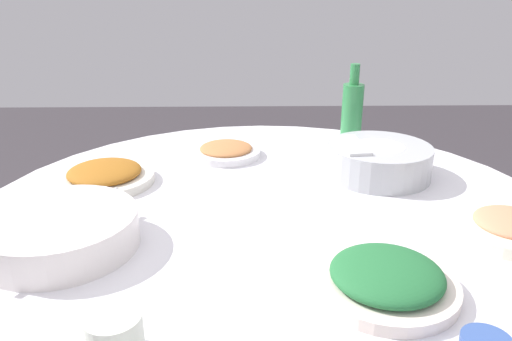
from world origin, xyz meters
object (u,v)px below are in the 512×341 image
(dish_greens, at_px, (386,279))
(tea_cup_side, at_px, (115,336))
(green_bottle, at_px, (352,110))
(rice_bowl, at_px, (379,160))
(dish_stirfry, at_px, (105,175))
(round_dining_table, at_px, (268,251))
(soup_bowl, at_px, (60,233))
(dish_shrimp, at_px, (512,227))
(dish_tofu_braise, at_px, (226,151))

(dish_greens, xyz_separation_m, tea_cup_side, (0.14, -0.41, 0.01))
(green_bottle, xyz_separation_m, tea_cup_side, (0.95, -0.51, -0.06))
(rice_bowl, height_order, dish_stirfry, rice_bowl)
(round_dining_table, xyz_separation_m, dish_stirfry, (-0.16, -0.40, 0.13))
(soup_bowl, bearing_deg, dish_greens, 75.25)
(dish_stirfry, relative_size, tea_cup_side, 3.10)
(dish_stirfry, bearing_deg, dish_greens, 51.02)
(soup_bowl, relative_size, dish_stirfry, 1.20)
(dish_shrimp, relative_size, green_bottle, 0.93)
(dish_greens, distance_m, green_bottle, 0.82)
(dish_shrimp, relative_size, dish_stirfry, 0.91)
(round_dining_table, height_order, dish_greens, dish_greens)
(round_dining_table, relative_size, tea_cup_side, 16.89)
(round_dining_table, xyz_separation_m, dish_shrimp, (0.13, 0.48, 0.12))
(round_dining_table, bearing_deg, dish_greens, 29.94)
(green_bottle, relative_size, tea_cup_side, 3.06)
(dish_shrimp, height_order, green_bottle, green_bottle)
(rice_bowl, relative_size, green_bottle, 1.11)
(dish_tofu_braise, relative_size, dish_shrimp, 0.89)
(rice_bowl, distance_m, tea_cup_side, 0.83)
(soup_bowl, relative_size, dish_greens, 1.24)
(rice_bowl, relative_size, dish_shrimp, 1.19)
(dish_shrimp, relative_size, dish_greens, 0.94)
(soup_bowl, height_order, dish_stirfry, soup_bowl)
(dish_stirfry, height_order, tea_cup_side, tea_cup_side)
(soup_bowl, height_order, tea_cup_side, soup_bowl)
(dish_shrimp, distance_m, dish_greens, 0.36)
(dish_stirfry, relative_size, dish_greens, 1.03)
(round_dining_table, relative_size, dish_shrimp, 5.96)
(tea_cup_side, bearing_deg, dish_stirfry, -163.98)
(dish_tofu_braise, xyz_separation_m, green_bottle, (-0.14, 0.39, 0.08))
(rice_bowl, distance_m, dish_shrimp, 0.38)
(soup_bowl, bearing_deg, round_dining_table, 111.46)
(round_dining_table, height_order, green_bottle, green_bottle)
(rice_bowl, height_order, dish_shrimp, rice_bowl)
(soup_bowl, bearing_deg, dish_shrimp, 92.08)
(rice_bowl, xyz_separation_m, soup_bowl, (0.36, -0.70, -0.01))
(dish_shrimp, relative_size, tea_cup_side, 2.83)
(soup_bowl, distance_m, dish_tofu_braise, 0.59)
(dish_shrimp, bearing_deg, rice_bowl, -149.51)
(dish_greens, relative_size, tea_cup_side, 3.00)
(dish_greens, bearing_deg, dish_shrimp, 121.49)
(tea_cup_side, bearing_deg, dish_greens, 109.01)
(dish_shrimp, bearing_deg, dish_tofu_braise, -129.17)
(rice_bowl, height_order, dish_tofu_braise, rice_bowl)
(green_bottle, bearing_deg, round_dining_table, -29.57)
(dish_tofu_braise, xyz_separation_m, dish_greens, (0.67, 0.29, 0.01))
(dish_greens, height_order, tea_cup_side, tea_cup_side)
(rice_bowl, bearing_deg, tea_cup_side, -38.80)
(round_dining_table, relative_size, rice_bowl, 5.00)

